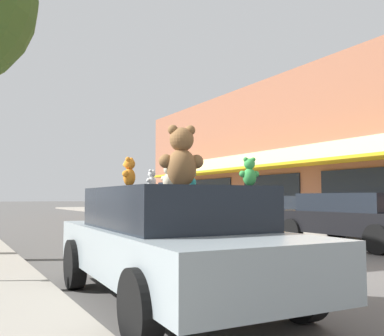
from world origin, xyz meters
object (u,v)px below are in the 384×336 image
object	(u,v)px
plush_art_car	(171,240)
teddy_bear_teal	(192,180)
teddy_bear_cream	(169,177)
parked_car_far_center	(354,217)
teddy_bear_giant	(182,157)
teddy_bear_green	(249,172)
teddy_bear_orange	(129,172)
teddy_bear_black	(172,180)
teddy_bear_purple	(179,180)
teddy_bear_white	(152,179)

from	to	relation	value
plush_art_car	teddy_bear_teal	world-z (taller)	teddy_bear_teal
teddy_bear_cream	parked_car_far_center	xyz separation A→B (m)	(6.49, 2.15, -0.82)
teddy_bear_giant	teddy_bear_green	size ratio (longest dim) A/B	2.48
plush_art_car	teddy_bear_orange	world-z (taller)	teddy_bear_orange
plush_art_car	teddy_bear_teal	size ratio (longest dim) A/B	16.18
teddy_bear_black	parked_car_far_center	size ratio (longest dim) A/B	0.06
teddy_bear_giant	teddy_bear_orange	size ratio (longest dim) A/B	2.42
plush_art_car	teddy_bear_black	distance (m)	1.31
plush_art_car	teddy_bear_cream	bearing A→B (deg)	68.53
teddy_bear_cream	teddy_bear_purple	size ratio (longest dim) A/B	1.26
plush_art_car	parked_car_far_center	xyz separation A→B (m)	(6.86, 2.97, 0.00)
teddy_bear_giant	plush_art_car	bearing A→B (deg)	4.55
teddy_bear_cream	parked_car_far_center	distance (m)	6.88
teddy_bear_giant	teddy_bear_white	bearing A→B (deg)	-64.79
teddy_bear_black	teddy_bear_giant	bearing A→B (deg)	51.85
parked_car_far_center	teddy_bear_giant	bearing A→B (deg)	-155.96
teddy_bear_white	teddy_bear_orange	size ratio (longest dim) A/B	0.82
teddy_bear_giant	teddy_bear_teal	xyz separation A→B (m)	(0.51, 0.63, -0.25)
teddy_bear_green	parked_car_far_center	bearing A→B (deg)	-132.11
parked_car_far_center	teddy_bear_teal	bearing A→B (deg)	-159.13
teddy_bear_purple	parked_car_far_center	bearing A→B (deg)	165.70
teddy_bear_orange	teddy_bear_black	bearing A→B (deg)	-179.35
teddy_bear_teal	teddy_bear_cream	bearing A→B (deg)	-84.17
teddy_bear_white	teddy_bear_cream	world-z (taller)	teddy_bear_cream
teddy_bear_black	teddy_bear_purple	xyz separation A→B (m)	(0.06, -0.11, 0.01)
teddy_bear_cream	teddy_bear_black	xyz separation A→B (m)	(0.11, 0.11, -0.04)
teddy_bear_black	teddy_bear_teal	bearing A→B (deg)	96.25
teddy_bear_giant	parked_car_far_center	world-z (taller)	teddy_bear_giant
teddy_bear_teal	teddy_bear_orange	world-z (taller)	teddy_bear_orange
teddy_bear_white	parked_car_far_center	distance (m)	7.21
teddy_bear_giant	parked_car_far_center	xyz separation A→B (m)	(6.73, 3.00, -1.02)
teddy_bear_orange	parked_car_far_center	xyz separation A→B (m)	(7.52, 3.23, -0.80)
teddy_bear_teal	teddy_bear_green	world-z (taller)	teddy_bear_green
teddy_bear_cream	teddy_bear_orange	xyz separation A→B (m)	(-1.03, -1.08, -0.02)
teddy_bear_cream	teddy_bear_purple	xyz separation A→B (m)	(0.17, 0.00, -0.04)
teddy_bear_white	parked_car_far_center	size ratio (longest dim) A/B	0.06
teddy_bear_giant	teddy_bear_teal	distance (m)	0.85
teddy_bear_purple	teddy_bear_white	bearing A→B (deg)	-20.00
teddy_bear_black	teddy_bear_purple	size ratio (longest dim) A/B	0.94
teddy_bear_green	teddy_bear_cream	bearing A→B (deg)	-71.25
teddy_bear_black	teddy_bear_green	xyz separation A→B (m)	(-0.03, -1.93, 0.02)
teddy_bear_giant	teddy_bear_black	xyz separation A→B (m)	(0.36, 0.97, -0.25)
parked_car_far_center	teddy_bear_white	bearing A→B (deg)	-161.66
teddy_bear_green	teddy_bear_white	bearing A→B (deg)	-60.72
teddy_bear_teal	teddy_bear_cream	xyz separation A→B (m)	(-0.27, 0.23, 0.04)
teddy_bear_teal	teddy_bear_black	size ratio (longest dim) A/B	1.01
teddy_bear_orange	teddy_bear_cream	bearing A→B (deg)	-179.08
teddy_bear_cream	teddy_bear_orange	size ratio (longest dim) A/B	1.11
teddy_bear_giant	teddy_bear_purple	distance (m)	0.99
teddy_bear_giant	teddy_bear_black	distance (m)	1.06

